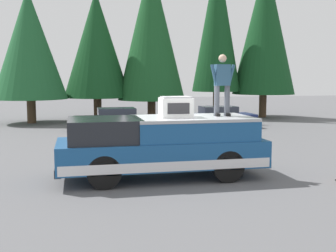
% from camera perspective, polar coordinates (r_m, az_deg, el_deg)
% --- Properties ---
extents(ground_plane, '(90.00, 90.00, 0.00)m').
position_cam_1_polar(ground_plane, '(11.79, 0.88, -6.71)').
color(ground_plane, '#565659').
extents(pickup_truck, '(2.01, 5.54, 1.65)m').
position_cam_1_polar(pickup_truck, '(11.39, -0.91, -2.71)').
color(pickup_truck, navy).
rests_on(pickup_truck, ground).
extents(compressor_unit, '(0.65, 0.84, 0.56)m').
position_cam_1_polar(compressor_unit, '(11.27, 1.06, 2.59)').
color(compressor_unit, white).
rests_on(compressor_unit, pickup_truck).
extents(person_on_truck_bed, '(0.29, 0.72, 1.69)m').
position_cam_1_polar(person_on_truck_bed, '(11.73, 7.36, 5.75)').
color(person_on_truck_bed, '#4C515B').
rests_on(person_on_truck_bed, pickup_truck).
extents(parked_car_navy, '(1.64, 4.10, 1.16)m').
position_cam_1_polar(parked_car_navy, '(22.92, 6.62, 1.23)').
color(parked_car_navy, navy).
rests_on(parked_car_navy, ground).
extents(parked_car_black, '(1.64, 4.10, 1.16)m').
position_cam_1_polar(parked_car_black, '(21.66, -7.18, 0.91)').
color(parked_car_black, black).
rests_on(parked_car_black, ground).
extents(conifer_far_left, '(4.17, 4.17, 10.57)m').
position_cam_1_polar(conifer_far_left, '(29.59, 12.97, 12.95)').
color(conifer_far_left, '#4C3826').
rests_on(conifer_far_left, ground).
extents(conifer_left, '(3.21, 3.21, 10.93)m').
position_cam_1_polar(conifer_left, '(28.71, 6.62, 13.83)').
color(conifer_left, '#4C3826').
rests_on(conifer_left, ground).
extents(conifer_center_left, '(4.31, 4.31, 10.06)m').
position_cam_1_polar(conifer_center_left, '(27.29, -2.29, 12.80)').
color(conifer_center_left, '#4C3826').
rests_on(conifer_center_left, ground).
extents(conifer_center_right, '(4.20, 4.20, 8.14)m').
position_cam_1_polar(conifer_center_right, '(27.43, -9.67, 10.84)').
color(conifer_center_right, '#4C3826').
rests_on(conifer_center_right, ground).
extents(conifer_right, '(4.31, 4.31, 7.86)m').
position_cam_1_polar(conifer_right, '(26.33, -18.31, 10.48)').
color(conifer_right, '#4C3826').
rests_on(conifer_right, ground).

